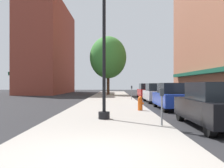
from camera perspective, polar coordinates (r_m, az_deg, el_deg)
name	(u,v)px	position (r m, az deg, el deg)	size (l,w,h in m)	color
ground_plane	(152,101)	(23.13, 9.55, -3.96)	(90.00, 90.00, 0.00)	#232326
sidewalk_slab	(110,99)	(23.84, -0.39, -3.70)	(4.80, 50.00, 0.12)	gray
building_far_background	(49,50)	(43.71, -14.77, 7.84)	(6.80, 18.00, 15.18)	brown
lamppost	(104,46)	(10.23, -1.90, 9.06)	(0.48, 0.48, 5.90)	black
fire_hydrant	(140,103)	(13.48, 6.72, -4.57)	(0.33, 0.26, 0.79)	#E05614
parking_meter_near	(162,102)	(8.70, 11.76, -4.23)	(0.14, 0.09, 1.31)	slate
parking_meter_far	(132,91)	(22.93, 4.70, -1.62)	(0.14, 0.09, 1.31)	slate
tree_near	(108,57)	(33.32, -0.93, 6.33)	(5.05, 5.05, 8.07)	#422D1E
car_black	(214,105)	(9.51, 23.11, -4.72)	(1.80, 4.30, 1.66)	black
car_blue	(172,97)	(15.42, 14.17, -2.92)	(1.80, 4.30, 1.66)	black
car_silver	(156,93)	(21.08, 10.43, -2.14)	(1.80, 4.30, 1.66)	black
car_red	(147,91)	(26.69, 8.31, -1.70)	(1.80, 4.30, 1.66)	black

